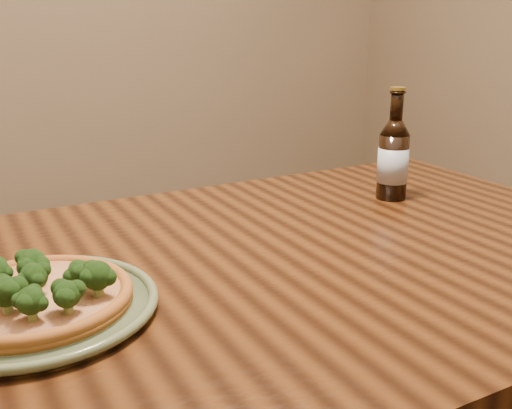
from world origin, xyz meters
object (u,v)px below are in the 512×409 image
table (226,317)px  pizza (35,295)px  plate (35,306)px

table → pizza: size_ratio=6.05×
table → plate: (-0.30, -0.03, 0.10)m
plate → pizza: 0.02m
pizza → table: bearing=5.8°
table → plate: size_ratio=4.81×
table → pizza: pizza is taller
table → plate: 0.32m
table → pizza: bearing=-174.2°
table → plate: bearing=-174.9°
plate → table: bearing=5.1°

